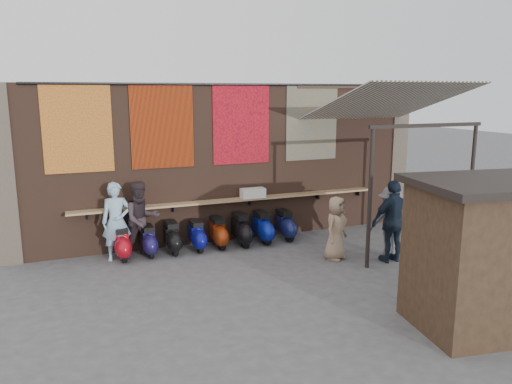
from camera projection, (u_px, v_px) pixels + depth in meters
ground at (269, 271)px, 10.78m from camera, size 70.00×70.00×0.00m
brick_wall at (228, 163)px, 12.84m from camera, size 10.00×0.40×4.00m
pier_left at (3, 175)px, 10.95m from camera, size 0.50×0.50×4.00m
pier_right at (395, 154)px, 14.73m from camera, size 0.50×0.50×4.00m
eating_counter at (233, 200)px, 12.68m from camera, size 8.00×0.32×0.05m
shelf_box at (253, 193)px, 12.82m from camera, size 0.62×0.30×0.24m
tapestry_redgold at (78, 128)px, 11.13m from camera, size 1.50×0.02×2.00m
tapestry_sun at (162, 126)px, 11.82m from camera, size 1.50×0.02×2.00m
tapestry_orange at (241, 124)px, 12.55m from camera, size 1.50×0.02×2.00m
tapestry_multi at (312, 122)px, 13.28m from camera, size 1.50×0.02×2.00m
hang_rail at (230, 84)px, 12.24m from camera, size 9.50×0.06×0.06m
scooter_stool_0 at (122, 243)px, 11.47m from camera, size 0.36×0.79×0.75m
scooter_stool_1 at (149, 241)px, 11.74m from camera, size 0.34×0.75×0.71m
scooter_stool_2 at (172, 238)px, 11.92m from camera, size 0.36×0.79×0.75m
scooter_stool_3 at (197, 236)px, 12.12m from camera, size 0.34×0.76×0.72m
scooter_stool_4 at (218, 233)px, 12.35m from camera, size 0.35×0.78×0.74m
scooter_stool_5 at (241, 230)px, 12.53m from camera, size 0.37×0.83×0.79m
scooter_stool_6 at (263, 227)px, 12.75m from camera, size 0.37×0.83×0.79m
scooter_stool_7 at (285, 225)px, 13.02m from camera, size 0.36×0.80×0.76m
diner_left at (117, 221)px, 11.36m from camera, size 0.70×0.49×1.81m
diner_right at (142, 219)px, 11.56m from camera, size 1.00×0.86×1.79m
shopper_navy at (393, 221)px, 11.21m from camera, size 1.11×0.48×1.88m
shopper_grey at (390, 222)px, 11.58m from camera, size 1.24×1.01×1.67m
shopper_tan at (336, 228)px, 11.41m from camera, size 0.86×0.78×1.48m
market_stall at (486, 258)px, 8.02m from camera, size 2.38×1.93×2.34m
stall_roof at (494, 183)px, 7.77m from camera, size 2.68×2.21×0.12m
stall_sign at (457, 214)px, 8.72m from camera, size 1.19×0.22×0.50m
stall_shelf at (453, 260)px, 8.88m from camera, size 1.79×0.37×0.06m
awning_canvas at (386, 102)px, 12.17m from camera, size 3.20×3.28×0.97m
awning_ledger at (352, 86)px, 13.53m from camera, size 3.30×0.08×0.12m
awning_header at (427, 125)px, 10.89m from camera, size 3.00×0.08×0.08m
awning_post_left at (370, 199)px, 10.69m from camera, size 0.09×0.09×3.10m
awning_post_right at (471, 189)px, 11.70m from camera, size 0.09×0.09×3.10m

